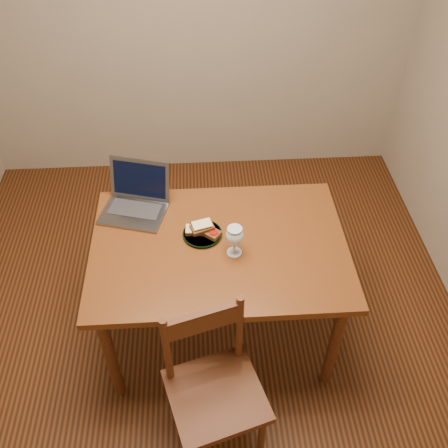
{
  "coord_description": "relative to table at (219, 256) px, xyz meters",
  "views": [
    {
      "loc": [
        0.02,
        -1.82,
        2.57
      ],
      "look_at": [
        0.14,
        0.01,
        0.8
      ],
      "focal_mm": 40.0,
      "sensor_mm": 36.0,
      "label": 1
    }
  ],
  "objects": [
    {
      "name": "floor",
      "position": [
        -0.11,
        0.08,
        -0.66
      ],
      "size": [
        3.2,
        3.2,
        0.02
      ],
      "primitive_type": "cube",
      "color": "black",
      "rests_on": "ground"
    },
    {
      "name": "milk_glass",
      "position": [
        0.07,
        -0.06,
        0.17
      ],
      "size": [
        0.09,
        0.09,
        0.17
      ],
      "primitive_type": null,
      "color": "white",
      "rests_on": "table"
    },
    {
      "name": "chair",
      "position": [
        -0.06,
        -0.63,
        -0.17
      ],
      "size": [
        0.51,
        0.5,
        0.45
      ],
      "rotation": [
        0.0,
        0.0,
        0.28
      ],
      "color": "#37190B",
      "rests_on": "floor"
    },
    {
      "name": "plate",
      "position": [
        -0.08,
        0.07,
        0.09
      ],
      "size": [
        0.2,
        0.2,
        0.02
      ],
      "primitive_type": "cylinder",
      "color": "black",
      "rests_on": "table"
    },
    {
      "name": "laptop",
      "position": [
        -0.43,
        0.32,
        0.15
      ],
      "size": [
        0.4,
        0.38,
        0.24
      ],
      "rotation": [
        0.0,
        0.0,
        -0.27
      ],
      "color": "slate",
      "rests_on": "table"
    },
    {
      "name": "sandwich_cheese",
      "position": [
        -0.12,
        0.08,
        0.12
      ],
      "size": [
        0.11,
        0.07,
        0.03
      ],
      "primitive_type": null,
      "rotation": [
        0.0,
        0.0,
        -0.08
      ],
      "color": "#381E0C",
      "rests_on": "plate"
    },
    {
      "name": "table",
      "position": [
        0.0,
        0.0,
        0.0
      ],
      "size": [
        1.3,
        0.9,
        0.74
      ],
      "color": "#47240B",
      "rests_on": "floor"
    },
    {
      "name": "back_wall",
      "position": [
        -0.11,
        1.69,
        0.65
      ],
      "size": [
        3.2,
        0.02,
        2.6
      ],
      "primitive_type": "cube",
      "color": "gray",
      "rests_on": "floor"
    },
    {
      "name": "sandwich_top",
      "position": [
        -0.08,
        0.08,
        0.14
      ],
      "size": [
        0.13,
        0.1,
        0.04
      ],
      "primitive_type": null,
      "rotation": [
        0.0,
        0.0,
        0.37
      ],
      "color": "#381E0C",
      "rests_on": "plate"
    },
    {
      "name": "sandwich_tomato",
      "position": [
        -0.04,
        0.06,
        0.12
      ],
      "size": [
        0.13,
        0.12,
        0.03
      ],
      "primitive_type": null,
      "rotation": [
        0.0,
        0.0,
        -0.69
      ],
      "color": "#381E0C",
      "rests_on": "plate"
    }
  ]
}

